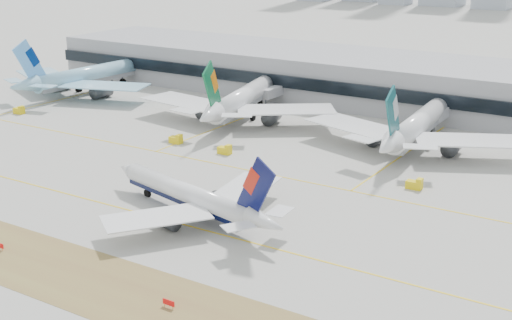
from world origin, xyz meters
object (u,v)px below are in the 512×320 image
Objects in this scene: widebody_cathay at (415,128)px; terminal at (421,85)px; widebody_korean at (83,77)px; widebody_eva at (240,101)px; taxiing_airliner at (193,197)px.

terminal is (-15.34, 46.11, 1.81)m from widebody_cathay.
widebody_korean is 67.71m from widebody_eva.
widebody_eva is (67.69, -1.47, 0.01)m from widebody_korean.
taxiing_airliner is 0.81× the size of widebody_korean.
widebody_eva reaches higher than taxiing_airliner.
widebody_eva reaches higher than widebody_cathay.
widebody_eva reaches higher than widebody_korean.
widebody_korean is at bearing -157.70° from terminal.
widebody_eva is 55.60m from widebody_cathay.
widebody_korean is (-102.64, 71.09, 1.79)m from taxiing_airliner.
widebody_eva is (-34.95, 69.62, 1.81)m from taxiing_airliner.
widebody_cathay is at bearing -87.61° from widebody_korean.
taxiing_airliner is 77.92m from widebody_eva.
taxiing_airliner is 0.18× the size of terminal.
widebody_cathay is (20.65, 69.25, 1.57)m from taxiing_airliner.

